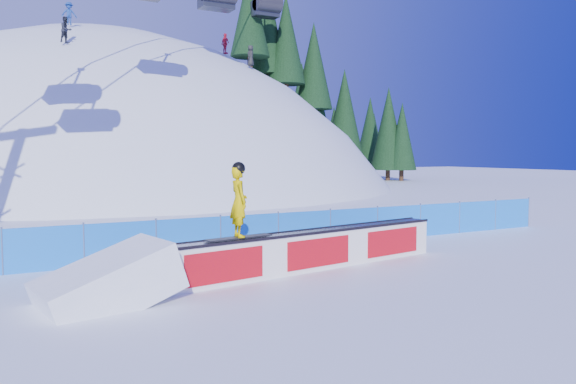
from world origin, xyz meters
TOP-DOWN VIEW (x-y plane):
  - ground at (0.00, 0.00)m, footprint 160.00×160.00m
  - snow_hill at (0.00, 42.00)m, footprint 64.00×64.00m
  - treeline at (24.49, 40.58)m, footprint 24.61×13.05m
  - safety_fence at (0.00, 4.50)m, footprint 22.05×0.05m
  - rail_box at (-1.61, 1.33)m, footprint 8.93×2.09m
  - snow_ramp at (-7.13, 0.41)m, footprint 3.13×2.24m
  - snowboarder at (-3.91, 0.94)m, footprint 1.81×0.66m
  - distant_skiers at (1.40, 30.76)m, footprint 15.23×6.18m

SIDE VIEW (x-z plane):
  - snow_hill at x=0.00m, z-range -50.00..14.00m
  - ground at x=0.00m, z-range 0.00..0.00m
  - snow_ramp at x=-7.13m, z-range -0.90..0.90m
  - rail_box at x=-1.61m, z-range -0.01..1.07m
  - safety_fence at x=0.00m, z-range -0.05..1.25m
  - snowboarder at x=-3.91m, z-range 1.06..2.92m
  - treeline at x=24.49m, z-range -1.16..19.46m
  - distant_skiers at x=1.40m, z-range 9.95..13.98m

